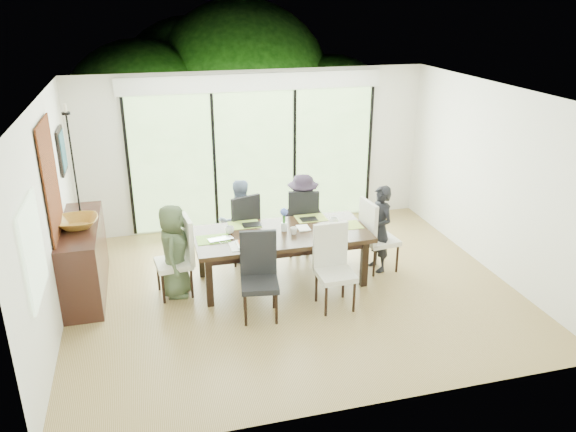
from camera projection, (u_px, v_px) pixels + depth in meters
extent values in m
cube|color=brown|center=(293.00, 289.00, 7.85)|extent=(6.00, 5.00, 0.01)
cube|color=white|center=(293.00, 94.00, 6.85)|extent=(6.00, 5.00, 0.01)
cube|color=silver|center=(254.00, 150.00, 9.60)|extent=(6.00, 0.02, 2.70)
cube|color=white|center=(365.00, 288.00, 5.09)|extent=(6.00, 0.02, 2.70)
cube|color=beige|center=(48.00, 220.00, 6.63)|extent=(0.02, 5.00, 2.70)
cube|color=silver|center=(495.00, 180.00, 8.06)|extent=(0.02, 5.00, 2.70)
cube|color=#598C3F|center=(255.00, 159.00, 9.62)|extent=(4.20, 0.02, 2.30)
cube|color=white|center=(253.00, 82.00, 9.13)|extent=(4.40, 0.06, 0.28)
cube|color=black|center=(129.00, 168.00, 9.12)|extent=(0.05, 0.04, 2.30)
cube|color=black|center=(215.00, 162.00, 9.45)|extent=(0.05, 0.04, 2.30)
cube|color=black|center=(295.00, 157.00, 9.78)|extent=(0.05, 0.04, 2.30)
cube|color=black|center=(369.00, 151.00, 10.11)|extent=(0.05, 0.04, 2.30)
cube|color=#8CAD7F|center=(34.00, 250.00, 5.51)|extent=(0.02, 0.90, 1.00)
cube|color=brown|center=(247.00, 209.00, 10.92)|extent=(6.00, 1.80, 0.10)
cube|color=#503422|center=(239.00, 168.00, 11.42)|extent=(6.00, 0.08, 0.06)
sphere|color=#14380F|center=(143.00, 119.00, 11.56)|extent=(3.20, 3.20, 3.20)
sphere|color=#14380F|center=(242.00, 92.00, 12.49)|extent=(4.00, 4.00, 4.00)
sphere|color=#14380F|center=(329.00, 119.00, 12.40)|extent=(2.80, 2.80, 2.80)
sphere|color=#14380F|center=(194.00, 97.00, 12.95)|extent=(3.60, 3.60, 3.60)
cube|color=black|center=(281.00, 234.00, 7.80)|extent=(2.42, 1.11, 0.06)
cube|color=black|center=(281.00, 240.00, 7.84)|extent=(2.21, 0.91, 0.10)
cube|color=black|center=(209.00, 282.00, 7.30)|extent=(0.09, 0.09, 0.69)
cube|color=black|center=(364.00, 263.00, 7.81)|extent=(0.09, 0.09, 0.69)
cube|color=black|center=(202.00, 254.00, 8.07)|extent=(0.09, 0.09, 0.69)
cube|color=black|center=(343.00, 239.00, 8.58)|extent=(0.09, 0.09, 0.69)
imported|color=#445438|center=(174.00, 251.00, 7.48)|extent=(0.52, 0.68, 1.30)
imported|color=black|center=(380.00, 229.00, 8.18)|extent=(0.47, 0.66, 1.30)
imported|color=#7F93B8|center=(239.00, 221.00, 8.47)|extent=(0.66, 0.47, 1.30)
imported|color=#281E2D|center=(303.00, 215.00, 8.71)|extent=(0.67, 0.48, 1.30)
cube|color=#74AA3C|center=(213.00, 239.00, 7.57)|extent=(0.44, 0.32, 0.01)
cube|color=#8DA43A|center=(346.00, 225.00, 8.02)|extent=(0.44, 0.32, 0.01)
cube|color=#90B942|center=(244.00, 225.00, 8.04)|extent=(0.44, 0.32, 0.01)
cube|color=#95AA3C|center=(311.00, 218.00, 8.28)|extent=(0.44, 0.32, 0.01)
cube|color=white|center=(247.00, 245.00, 7.39)|extent=(0.44, 0.32, 0.01)
cube|color=black|center=(252.00, 225.00, 8.02)|extent=(0.26, 0.18, 0.01)
cube|color=black|center=(309.00, 219.00, 8.22)|extent=(0.24, 0.17, 0.01)
cube|color=white|center=(330.00, 229.00, 7.91)|extent=(0.30, 0.22, 0.00)
cube|color=white|center=(247.00, 244.00, 7.39)|extent=(0.26, 0.26, 0.02)
cube|color=orange|center=(247.00, 243.00, 7.38)|extent=(0.20, 0.20, 0.01)
cylinder|color=silver|center=(284.00, 227.00, 7.83)|extent=(0.08, 0.08, 0.12)
cylinder|color=#337226|center=(284.00, 219.00, 7.78)|extent=(0.04, 0.04, 0.16)
sphere|color=#526CCF|center=(284.00, 212.00, 7.75)|extent=(0.11, 0.11, 0.11)
imported|color=silver|center=(222.00, 241.00, 7.50)|extent=(0.36, 0.26, 0.03)
imported|color=white|center=(230.00, 230.00, 7.74)|extent=(0.18, 0.18, 0.10)
imported|color=white|center=(294.00, 231.00, 7.72)|extent=(0.13, 0.13, 0.09)
imported|color=white|center=(334.00, 221.00, 8.05)|extent=(0.18, 0.18, 0.10)
imported|color=white|center=(298.00, 229.00, 7.89)|extent=(0.17, 0.23, 0.02)
cube|color=black|center=(84.00, 258.00, 7.61)|extent=(0.50, 1.77, 1.00)
imported|color=olive|center=(77.00, 223.00, 7.32)|extent=(0.53, 0.53, 0.13)
cylinder|color=black|center=(81.00, 213.00, 7.74)|extent=(0.11, 0.11, 0.04)
cylinder|color=black|center=(73.00, 165.00, 7.48)|extent=(0.03, 0.03, 1.39)
cylinder|color=black|center=(66.00, 113.00, 7.23)|extent=(0.11, 0.11, 0.03)
cylinder|color=silver|center=(65.00, 108.00, 7.20)|extent=(0.04, 0.04, 0.11)
cube|color=maroon|center=(51.00, 181.00, 6.87)|extent=(0.02, 1.00, 1.50)
cube|color=black|center=(62.00, 151.00, 8.02)|extent=(0.03, 0.55, 0.65)
cube|color=#173C49|center=(63.00, 151.00, 8.03)|extent=(0.01, 0.45, 0.55)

